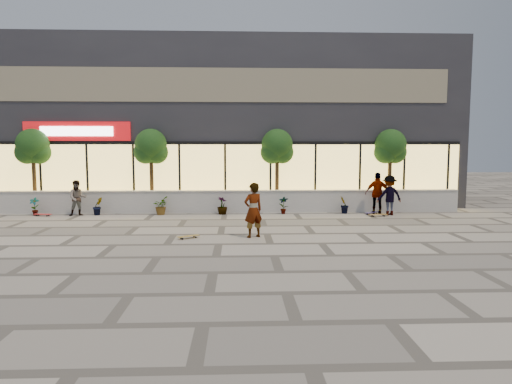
{
  "coord_description": "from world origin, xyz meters",
  "views": [
    {
      "loc": [
        0.62,
        -14.16,
        3.05
      ],
      "look_at": [
        1.32,
        3.56,
        1.3
      ],
      "focal_mm": 32.0,
      "sensor_mm": 36.0,
      "label": 1
    }
  ],
  "objects_px": {
    "skater_center": "(253,210)",
    "skateboard_right_near": "(378,215)",
    "skater_right_far": "(389,195)",
    "tree_west": "(33,148)",
    "tree_east": "(390,148)",
    "skater_left": "(78,198)",
    "tree_midwest": "(151,148)",
    "skater_right_near": "(378,193)",
    "skateboard_center": "(188,236)",
    "tree_mideast": "(277,148)",
    "skateboard_right_far": "(372,212)",
    "skateboard_left": "(43,214)"
  },
  "relations": [
    {
      "from": "skater_right_near",
      "to": "skateboard_center",
      "type": "height_order",
      "value": "skater_right_near"
    },
    {
      "from": "skater_left",
      "to": "skater_center",
      "type": "bearing_deg",
      "value": -53.3
    },
    {
      "from": "tree_east",
      "to": "skater_right_near",
      "type": "height_order",
      "value": "tree_east"
    },
    {
      "from": "skater_right_far",
      "to": "tree_west",
      "type": "bearing_deg",
      "value": -13.9
    },
    {
      "from": "skateboard_left",
      "to": "skateboard_right_far",
      "type": "xyz_separation_m",
      "value": [
        14.77,
        0.0,
        0.0
      ]
    },
    {
      "from": "skater_right_far",
      "to": "skateboard_left",
      "type": "distance_m",
      "value": 15.49
    },
    {
      "from": "skateboard_right_near",
      "to": "tree_mideast",
      "type": "bearing_deg",
      "value": 147.49
    },
    {
      "from": "tree_west",
      "to": "skater_left",
      "type": "xyz_separation_m",
      "value": [
        2.49,
        -1.46,
        -2.19
      ]
    },
    {
      "from": "tree_west",
      "to": "skater_right_far",
      "type": "bearing_deg",
      "value": -6.13
    },
    {
      "from": "tree_east",
      "to": "skater_left",
      "type": "distance_m",
      "value": 14.75
    },
    {
      "from": "skater_left",
      "to": "skateboard_right_far",
      "type": "xyz_separation_m",
      "value": [
        13.23,
        -0.04,
        -0.71
      ]
    },
    {
      "from": "skateboard_center",
      "to": "tree_midwest",
      "type": "bearing_deg",
      "value": 78.63
    },
    {
      "from": "skateboard_left",
      "to": "skateboard_right_far",
      "type": "bearing_deg",
      "value": 9.7
    },
    {
      "from": "skater_left",
      "to": "skateboard_left",
      "type": "xyz_separation_m",
      "value": [
        -1.54,
        -0.04,
        -0.71
      ]
    },
    {
      "from": "tree_east",
      "to": "skateboard_right_far",
      "type": "relative_size",
      "value": 5.19
    },
    {
      "from": "skateboard_left",
      "to": "tree_west",
      "type": "bearing_deg",
      "value": 132.11
    },
    {
      "from": "skater_right_near",
      "to": "skater_right_far",
      "type": "height_order",
      "value": "skater_right_near"
    },
    {
      "from": "tree_mideast",
      "to": "skateboard_right_far",
      "type": "xyz_separation_m",
      "value": [
        4.22,
        -1.5,
        -2.91
      ]
    },
    {
      "from": "skateboard_center",
      "to": "skater_left",
      "type": "bearing_deg",
      "value": 104.57
    },
    {
      "from": "skater_right_far",
      "to": "skateboard_left",
      "type": "relative_size",
      "value": 2.17
    },
    {
      "from": "skater_right_near",
      "to": "skater_right_far",
      "type": "distance_m",
      "value": 0.56
    },
    {
      "from": "tree_east",
      "to": "skateboard_center",
      "type": "distance_m",
      "value": 11.66
    },
    {
      "from": "tree_midwest",
      "to": "skateboard_right_far",
      "type": "bearing_deg",
      "value": -8.35
    },
    {
      "from": "tree_midwest",
      "to": "skateboard_right_near",
      "type": "xyz_separation_m",
      "value": [
        10.31,
        -2.17,
        -2.9
      ]
    },
    {
      "from": "skater_right_near",
      "to": "skateboard_right_far",
      "type": "height_order",
      "value": "skater_right_near"
    },
    {
      "from": "skater_right_far",
      "to": "skateboard_right_far",
      "type": "xyz_separation_m",
      "value": [
        -0.69,
        0.26,
        -0.81
      ]
    },
    {
      "from": "skater_left",
      "to": "skateboard_right_far",
      "type": "relative_size",
      "value": 2.1
    },
    {
      "from": "skateboard_center",
      "to": "skateboard_right_near",
      "type": "relative_size",
      "value": 0.92
    },
    {
      "from": "skater_right_near",
      "to": "skateboard_right_far",
      "type": "xyz_separation_m",
      "value": [
        -0.28,
        -0.1,
        -0.87
      ]
    },
    {
      "from": "tree_west",
      "to": "skater_right_far",
      "type": "distance_m",
      "value": 16.64
    },
    {
      "from": "skater_right_near",
      "to": "tree_west",
      "type": "bearing_deg",
      "value": 6.35
    },
    {
      "from": "skater_right_near",
      "to": "skateboard_right_near",
      "type": "distance_m",
      "value": 1.18
    },
    {
      "from": "tree_east",
      "to": "skateboard_right_near",
      "type": "relative_size",
      "value": 4.73
    },
    {
      "from": "tree_midwest",
      "to": "skater_right_near",
      "type": "xyz_separation_m",
      "value": [
        10.5,
        -1.4,
        -2.04
      ]
    },
    {
      "from": "tree_mideast",
      "to": "skater_center",
      "type": "height_order",
      "value": "tree_mideast"
    },
    {
      "from": "skateboard_center",
      "to": "skateboard_left",
      "type": "xyz_separation_m",
      "value": [
        -7.0,
        5.25,
        0.0
      ]
    },
    {
      "from": "skater_center",
      "to": "tree_east",
      "type": "bearing_deg",
      "value": -162.91
    },
    {
      "from": "skater_right_near",
      "to": "skater_left",
      "type": "bearing_deg",
      "value": 11.59
    },
    {
      "from": "skateboard_left",
      "to": "tree_mideast",
      "type": "bearing_deg",
      "value": 17.79
    },
    {
      "from": "skater_center",
      "to": "skateboard_right_far",
      "type": "distance_m",
      "value": 7.64
    },
    {
      "from": "tree_mideast",
      "to": "skater_left",
      "type": "height_order",
      "value": "tree_mideast"
    },
    {
      "from": "skater_right_near",
      "to": "skateboard_center",
      "type": "xyz_separation_m",
      "value": [
        -8.05,
        -5.35,
        -0.87
      ]
    },
    {
      "from": "skateboard_right_near",
      "to": "skateboard_right_far",
      "type": "xyz_separation_m",
      "value": [
        -0.09,
        0.67,
        -0.0
      ]
    },
    {
      "from": "tree_midwest",
      "to": "skater_right_near",
      "type": "distance_m",
      "value": 10.79
    },
    {
      "from": "tree_west",
      "to": "skater_right_far",
      "type": "xyz_separation_m",
      "value": [
        16.42,
        -1.76,
        -2.09
      ]
    },
    {
      "from": "skater_center",
      "to": "skater_right_far",
      "type": "bearing_deg",
      "value": -169.14
    },
    {
      "from": "skater_center",
      "to": "skateboard_right_near",
      "type": "bearing_deg",
      "value": -168.76
    },
    {
      "from": "skateboard_right_far",
      "to": "skateboard_right_near",
      "type": "bearing_deg",
      "value": -121.26
    },
    {
      "from": "skateboard_right_near",
      "to": "skateboard_right_far",
      "type": "relative_size",
      "value": 1.1
    },
    {
      "from": "skateboard_right_far",
      "to": "tree_midwest",
      "type": "bearing_deg",
      "value": 133.09
    }
  ]
}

